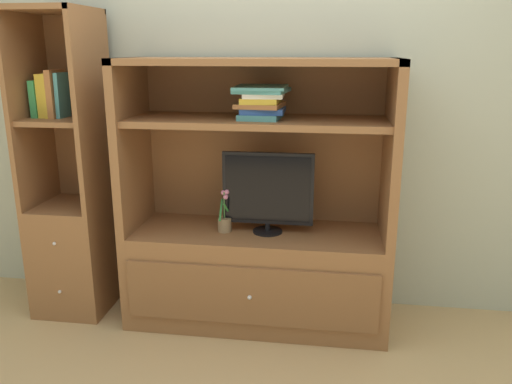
{
  "coord_description": "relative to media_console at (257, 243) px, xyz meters",
  "views": [
    {
      "loc": [
        0.4,
        -2.41,
        1.59
      ],
      "look_at": [
        0.0,
        0.35,
        0.81
      ],
      "focal_mm": 36.06,
      "sensor_mm": 36.0,
      "label": 1
    }
  ],
  "objects": [
    {
      "name": "bookshelf_tall",
      "position": [
        -1.15,
        0.0,
        0.12
      ],
      "size": [
        0.43,
        0.48,
        1.82
      ],
      "color": "brown",
      "rests_on": "ground_plane"
    },
    {
      "name": "upright_book_row",
      "position": [
        -1.21,
        -0.01,
        0.85
      ],
      "size": [
        0.18,
        0.18,
        0.27
      ],
      "color": "#338C4C",
      "rests_on": "bookshelf_tall"
    },
    {
      "name": "ground_plane",
      "position": [
        0.0,
        -0.41,
        -0.48
      ],
      "size": [
        8.0,
        8.0,
        0.0
      ],
      "primitive_type": "plane",
      "color": "tan"
    },
    {
      "name": "tv_monitor",
      "position": [
        0.06,
        -0.02,
        0.33
      ],
      "size": [
        0.52,
        0.17,
        0.47
      ],
      "color": "black",
      "rests_on": "media_console"
    },
    {
      "name": "magazine_stack",
      "position": [
        0.03,
        -0.01,
        0.83
      ],
      "size": [
        0.29,
        0.34,
        0.18
      ],
      "color": "teal",
      "rests_on": "media_console"
    },
    {
      "name": "painted_rear_wall",
      "position": [
        0.0,
        0.34,
        0.92
      ],
      "size": [
        6.0,
        0.1,
        2.8
      ],
      "primitive_type": "cube",
      "color": "#ADB29E",
      "rests_on": "ground_plane"
    },
    {
      "name": "media_console",
      "position": [
        0.0,
        0.0,
        0.0
      ],
      "size": [
        1.52,
        0.58,
        1.55
      ],
      "color": "brown",
      "rests_on": "ground_plane"
    },
    {
      "name": "potted_plant",
      "position": [
        -0.19,
        -0.04,
        0.14
      ],
      "size": [
        0.08,
        0.12,
        0.25
      ],
      "color": "#8C7251",
      "rests_on": "media_console"
    }
  ]
}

